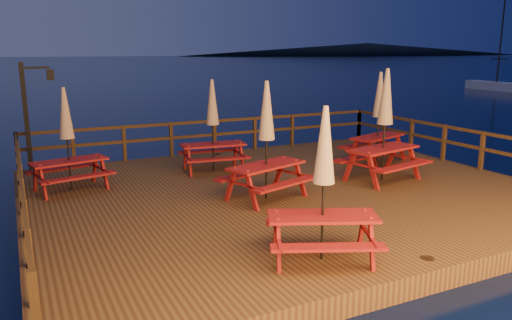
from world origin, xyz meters
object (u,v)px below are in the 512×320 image
object	(u,v)px
picnic_table_2	(385,123)
picnic_table_0	(67,138)
lamp_post	(32,107)
picnic_table_1	(213,124)
sailboat	(501,87)

from	to	relation	value
picnic_table_2	picnic_table_0	bearing A→B (deg)	148.94
lamp_post	picnic_table_2	world-z (taller)	lamp_post
picnic_table_0	picnic_table_2	xyz separation A→B (m)	(7.37, -2.57, 0.20)
picnic_table_2	picnic_table_1	bearing A→B (deg)	128.60
lamp_post	picnic_table_1	xyz separation A→B (m)	(4.46, -1.97, -0.48)
sailboat	picnic_table_2	world-z (taller)	sailboat
lamp_post	picnic_table_1	bearing A→B (deg)	-23.86
sailboat	picnic_table_1	world-z (taller)	sailboat
lamp_post	picnic_table_0	world-z (taller)	lamp_post
lamp_post	sailboat	bearing A→B (deg)	22.45
sailboat	picnic_table_1	distance (m)	39.60
sailboat	picnic_table_0	distance (m)	43.19
sailboat	picnic_table_2	distance (m)	38.06
sailboat	picnic_table_0	world-z (taller)	sailboat
sailboat	picnic_table_0	xyz separation A→B (m)	(-38.92, -18.67, 1.31)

